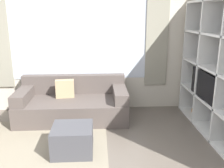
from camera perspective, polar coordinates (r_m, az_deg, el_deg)
The scene contains 5 objects.
wall_back at distance 5.01m, azimuth -7.53°, elevation 9.29°, with size 6.16×0.11×2.70m.
area_rug at distance 4.14m, azimuth -20.04°, elevation -12.57°, with size 2.61×1.61×0.01m, color gray.
shelving_unit at distance 4.28m, azimuth 23.72°, elevation 2.90°, with size 0.44×2.23×2.13m.
couch_main at distance 4.75m, azimuth -8.92°, elevation -4.54°, with size 1.99×0.98×0.75m.
ottoman at distance 3.64m, azimuth -8.97°, elevation -12.47°, with size 0.56×0.54×0.39m.
Camera 1 is at (0.37, -2.28, 1.90)m, focal length 40.00 mm.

